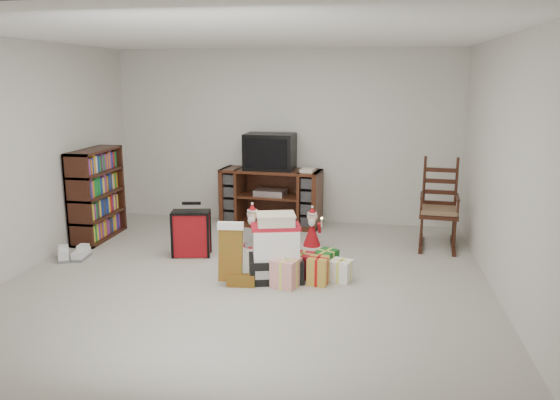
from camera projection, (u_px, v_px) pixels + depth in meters
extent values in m
cube|color=#B7B3A8|center=(249.00, 279.00, 5.80)|extent=(5.00, 5.00, 0.01)
cube|color=white|center=(245.00, 34.00, 5.25)|extent=(5.00, 5.00, 0.01)
cube|color=silver|center=(286.00, 137.00, 7.93)|extent=(5.00, 0.01, 2.50)
cube|color=silver|center=(149.00, 228.00, 3.12)|extent=(5.00, 0.01, 2.50)
cube|color=silver|center=(23.00, 157.00, 5.93)|extent=(0.01, 5.00, 2.50)
cube|color=silver|center=(507.00, 169.00, 5.12)|extent=(0.01, 5.00, 2.50)
cube|color=#4A2415|center=(271.00, 197.00, 7.86)|extent=(1.47, 0.66, 0.82)
cube|color=silver|center=(271.00, 192.00, 7.82)|extent=(0.46, 0.35, 0.08)
cube|color=#35160E|center=(97.00, 194.00, 7.17)|extent=(0.32, 0.97, 1.19)
cube|color=#35160E|center=(439.00, 214.00, 6.83)|extent=(0.51, 0.49, 0.04)
cube|color=#7F5F45|center=(439.00, 210.00, 6.81)|extent=(0.47, 0.45, 0.05)
cube|color=#35160E|center=(439.00, 181.00, 6.94)|extent=(0.40, 0.09, 0.72)
cube|color=#35160E|center=(437.00, 244.00, 6.91)|extent=(0.54, 0.81, 0.05)
cube|color=black|center=(276.00, 268.00, 5.76)|extent=(0.64, 0.53, 0.25)
cube|color=white|center=(276.00, 243.00, 5.70)|extent=(0.54, 0.46, 0.31)
cube|color=#B01422|center=(276.00, 227.00, 5.66)|extent=(0.55, 0.39, 0.04)
cube|color=beige|center=(276.00, 220.00, 5.64)|extent=(0.44, 0.37, 0.10)
cube|color=maroon|center=(191.00, 233.00, 6.50)|extent=(0.46, 0.30, 0.56)
cube|color=black|center=(193.00, 203.00, 6.52)|extent=(0.23, 0.07, 0.03)
ellipsoid|color=brown|center=(286.00, 259.00, 6.09)|extent=(0.23, 0.19, 0.24)
sphere|color=brown|center=(286.00, 248.00, 6.03)|extent=(0.15, 0.15, 0.15)
cone|color=#AA1219|center=(312.00, 235.00, 6.80)|extent=(0.25, 0.25, 0.35)
sphere|color=#D6AE96|center=(312.00, 218.00, 6.76)|extent=(0.12, 0.12, 0.12)
cone|color=#AA1219|center=(312.00, 210.00, 6.74)|extent=(0.11, 0.11, 0.09)
cylinder|color=silver|center=(322.00, 223.00, 6.65)|extent=(0.02, 0.02, 0.11)
cone|color=#AA1219|center=(253.00, 234.00, 6.77)|extent=(0.27, 0.27, 0.38)
sphere|color=#D6AE96|center=(252.00, 215.00, 6.72)|extent=(0.13, 0.13, 0.13)
cone|color=#AA1219|center=(252.00, 207.00, 6.70)|extent=(0.12, 0.12, 0.10)
cylinder|color=silver|center=(262.00, 221.00, 6.60)|extent=(0.02, 0.02, 0.12)
cube|color=silver|center=(65.00, 254.00, 6.44)|extent=(0.26, 0.33, 0.11)
cube|color=silver|center=(80.00, 255.00, 6.40)|extent=(0.16, 0.31, 0.11)
cube|color=#B01422|center=(302.00, 267.00, 5.81)|extent=(0.24, 0.24, 0.24)
cube|color=#1A6A24|center=(322.00, 261.00, 6.00)|extent=(0.24, 0.24, 0.24)
cube|color=gold|center=(323.00, 273.00, 5.63)|extent=(0.24, 0.24, 0.24)
cube|color=white|center=(293.00, 277.00, 5.50)|extent=(0.24, 0.24, 0.24)
cube|color=white|center=(342.00, 268.00, 5.78)|extent=(0.24, 0.24, 0.24)
cube|color=black|center=(270.00, 151.00, 7.74)|extent=(0.71, 0.51, 0.51)
cube|color=black|center=(267.00, 154.00, 7.50)|extent=(0.59, 0.04, 0.41)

